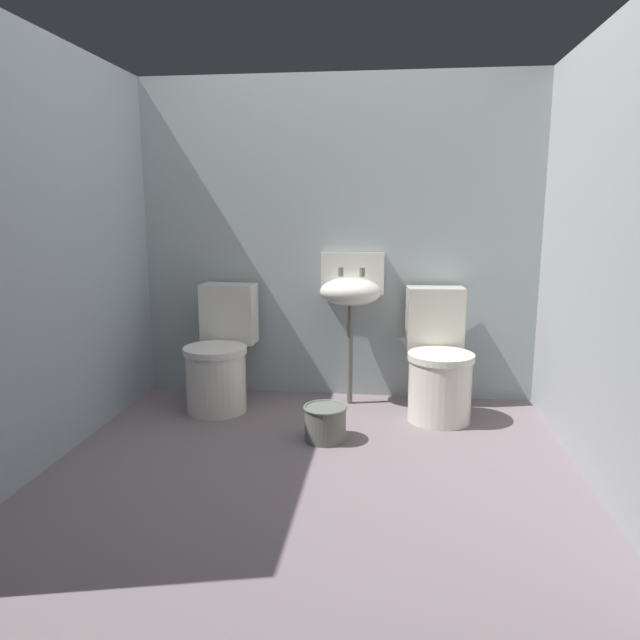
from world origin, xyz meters
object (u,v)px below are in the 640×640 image
object	(u,v)px
sink	(351,290)
bucket	(325,422)
toilet_left	(220,359)
toilet_right	(438,365)

from	to	relation	value
sink	bucket	size ratio (longest dim) A/B	4.00
sink	bucket	distance (m)	0.94
toilet_left	toilet_right	distance (m)	1.39
toilet_right	sink	world-z (taller)	sink
bucket	toilet_right	bearing A→B (deg)	36.98
toilet_right	bucket	xyz separation A→B (m)	(-0.65, -0.49, -0.22)
toilet_right	sink	xyz separation A→B (m)	(-0.56, 0.19, 0.43)
toilet_left	bucket	xyz separation A→B (m)	(0.74, -0.49, -0.22)
toilet_left	sink	bearing A→B (deg)	-164.83
toilet_left	bucket	size ratio (longest dim) A/B	3.15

